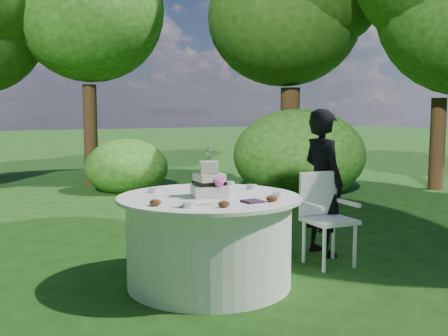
{
  "coord_description": "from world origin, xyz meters",
  "views": [
    {
      "loc": [
        -2.24,
        -3.79,
        1.48
      ],
      "look_at": [
        0.15,
        0.0,
        1.0
      ],
      "focal_mm": 42.0,
      "sensor_mm": 36.0,
      "label": 1
    }
  ],
  "objects": [
    {
      "name": "petal_cups",
      "position": [
        -0.03,
        -0.2,
        0.79
      ],
      "size": [
        1.04,
        1.03,
        0.05
      ],
      "color": "#562D16",
      "rests_on": "table"
    },
    {
      "name": "feather_plume",
      "position": [
        -0.28,
        -0.33,
        0.78
      ],
      "size": [
        0.48,
        0.07,
        0.01
      ],
      "primitive_type": "ellipsoid",
      "color": "silver",
      "rests_on": "table"
    },
    {
      "name": "guest",
      "position": [
        1.49,
        0.2,
        0.76
      ],
      "size": [
        0.42,
        0.59,
        1.51
      ],
      "primitive_type": "imported",
      "rotation": [
        0.0,
        0.0,
        1.46
      ],
      "color": "black",
      "rests_on": "ground"
    },
    {
      "name": "ground",
      "position": [
        0.0,
        0.0,
        0.0
      ],
      "size": [
        80.0,
        80.0,
        0.0
      ],
      "primitive_type": "plane",
      "color": "#17350E",
      "rests_on": "ground"
    },
    {
      "name": "table",
      "position": [
        0.0,
        0.0,
        0.39
      ],
      "size": [
        1.56,
        1.56,
        0.77
      ],
      "color": "white",
      "rests_on": "ground"
    },
    {
      "name": "votives",
      "position": [
        0.15,
        0.05,
        0.79
      ],
      "size": [
        1.05,
        0.93,
        0.04
      ],
      "color": "silver",
      "rests_on": "table"
    },
    {
      "name": "cake",
      "position": [
        -0.01,
        -0.02,
        0.88
      ],
      "size": [
        0.36,
        0.36,
        0.42
      ],
      "color": "silver",
      "rests_on": "table"
    },
    {
      "name": "napkins",
      "position": [
        0.12,
        -0.46,
        0.78
      ],
      "size": [
        0.14,
        0.14,
        0.02
      ],
      "primitive_type": "cube",
      "color": "#481F3C",
      "rests_on": "table"
    },
    {
      "name": "chair",
      "position": [
        1.28,
        -0.06,
        0.52
      ],
      "size": [
        0.5,
        0.49,
        0.89
      ],
      "color": "silver",
      "rests_on": "ground"
    }
  ]
}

